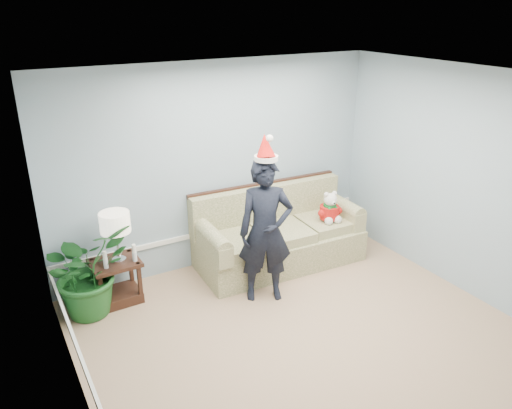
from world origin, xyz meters
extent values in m
cube|color=tan|center=(0.00, 0.00, -0.01)|extent=(4.50, 5.00, 0.02)
cube|color=white|center=(0.00, 0.00, 2.71)|extent=(4.50, 5.00, 0.02)
cube|color=#879CAC|center=(0.00, 2.51, 1.35)|extent=(4.50, 0.02, 2.70)
cube|color=#879CAC|center=(-2.26, 0.00, 1.35)|extent=(0.02, 5.00, 2.70)
cube|color=#879CAC|center=(2.26, 0.00, 1.35)|extent=(0.02, 5.00, 2.70)
cube|color=white|center=(0.00, 2.48, 0.45)|extent=(4.48, 0.03, 0.06)
cube|color=#4F5D2C|center=(0.64, 1.97, 0.21)|extent=(2.26, 1.06, 0.42)
cube|color=#4F5D2C|center=(-0.05, 1.92, 0.49)|extent=(0.69, 0.79, 0.13)
cube|color=#4F5D2C|center=(0.64, 1.92, 0.49)|extent=(0.69, 0.79, 0.13)
cube|color=#4F5D2C|center=(1.32, 1.92, 0.49)|extent=(0.69, 0.79, 0.13)
cube|color=#4F5D2C|center=(0.64, 2.33, 0.72)|extent=(2.23, 0.32, 0.59)
cube|color=black|center=(0.64, 2.41, 1.02)|extent=(2.22, 0.17, 0.05)
cube|color=#4F5D2C|center=(-0.38, 1.97, 0.55)|extent=(0.24, 0.96, 0.25)
cube|color=#4F5D2C|center=(1.65, 1.97, 0.55)|extent=(0.24, 0.96, 0.25)
cube|color=#351C13|center=(-1.54, 2.14, 0.51)|extent=(0.56, 0.48, 0.04)
cube|color=#351C13|center=(-1.54, 2.14, 0.06)|extent=(0.51, 0.42, 0.12)
cube|color=#351C13|center=(-1.77, 1.96, 0.27)|extent=(0.05, 0.05, 0.53)
cube|color=#351C13|center=(-1.32, 1.96, 0.27)|extent=(0.05, 0.05, 0.53)
cube|color=#351C13|center=(-1.77, 2.31, 0.27)|extent=(0.05, 0.05, 0.53)
cube|color=#351C13|center=(-1.32, 2.31, 0.27)|extent=(0.05, 0.05, 0.53)
cylinder|color=silver|center=(-1.49, 2.12, 0.55)|extent=(0.16, 0.16, 0.03)
sphere|color=silver|center=(-1.49, 2.12, 0.64)|extent=(0.10, 0.10, 0.10)
cylinder|color=silver|center=(-1.49, 2.12, 0.79)|extent=(0.03, 0.03, 0.34)
cylinder|color=#F0E5CC|center=(-1.49, 2.12, 1.03)|extent=(0.34, 0.34, 0.24)
cylinder|color=silver|center=(-1.67, 2.03, 0.59)|extent=(0.05, 0.05, 0.12)
cylinder|color=white|center=(-1.67, 2.03, 0.70)|extent=(0.05, 0.05, 0.10)
cylinder|color=silver|center=(-1.33, 2.03, 0.59)|extent=(0.05, 0.05, 0.12)
cylinder|color=white|center=(-1.33, 2.03, 0.70)|extent=(0.05, 0.05, 0.10)
imported|color=#19531E|center=(-1.87, 2.07, 0.53)|extent=(1.21, 1.14, 1.06)
imported|color=black|center=(0.04, 1.35, 0.87)|extent=(0.75, 0.63, 1.74)
cylinder|color=silver|center=(0.04, 1.35, 1.76)|extent=(0.33, 0.33, 0.05)
cone|color=red|center=(0.04, 1.38, 1.89)|extent=(0.29, 0.33, 0.31)
sphere|color=silver|center=(0.04, 1.28, 1.99)|extent=(0.08, 0.08, 0.08)
sphere|color=silver|center=(1.32, 1.81, 0.67)|extent=(0.25, 0.25, 0.25)
cylinder|color=red|center=(1.32, 1.81, 0.67)|extent=(0.30, 0.30, 0.18)
cylinder|color=#0F6223|center=(1.32, 1.81, 0.77)|extent=(0.20, 0.20, 0.03)
sphere|color=silver|center=(1.26, 1.69, 0.60)|extent=(0.11, 0.11, 0.11)
sphere|color=silver|center=(1.39, 1.69, 0.60)|extent=(0.11, 0.11, 0.11)
sphere|color=silver|center=(1.32, 1.79, 0.86)|extent=(0.18, 0.18, 0.18)
sphere|color=black|center=(1.32, 1.69, 0.85)|extent=(0.02, 0.02, 0.02)
sphere|color=silver|center=(1.26, 1.81, 0.94)|extent=(0.07, 0.07, 0.07)
sphere|color=silver|center=(1.39, 1.81, 0.94)|extent=(0.07, 0.07, 0.07)
camera|label=1|loc=(-2.66, -3.13, 3.34)|focal=35.00mm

